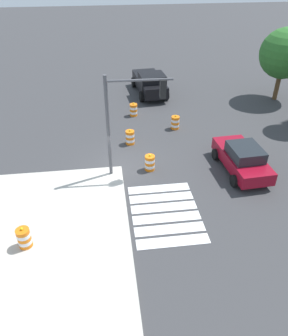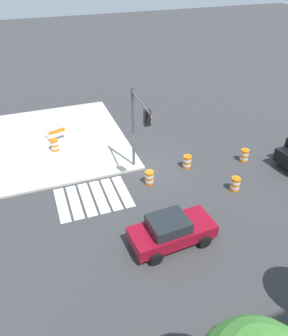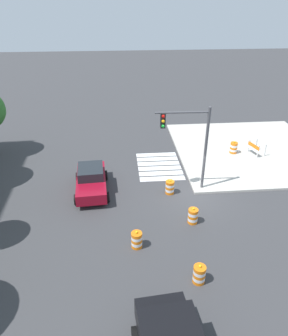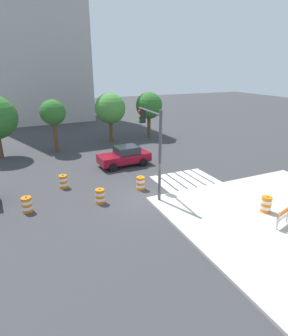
{
  "view_description": "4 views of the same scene",
  "coord_description": "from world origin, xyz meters",
  "px_view_note": "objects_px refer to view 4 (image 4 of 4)",
  "views": [
    {
      "loc": [
        15.59,
        -0.73,
        10.65
      ],
      "look_at": [
        1.79,
        1.07,
        1.15
      ],
      "focal_mm": 35.34,
      "sensor_mm": 36.0,
      "label": 1
    },
    {
      "loc": [
        6.38,
        17.2,
        12.65
      ],
      "look_at": [
        0.48,
        1.1,
        0.91
      ],
      "focal_mm": 35.01,
      "sensor_mm": 36.0,
      "label": 2
    },
    {
      "loc": [
        -16.36,
        4.68,
        11.3
      ],
      "look_at": [
        1.26,
        3.18,
        1.42
      ],
      "focal_mm": 33.17,
      "sensor_mm": 36.0,
      "label": 3
    },
    {
      "loc": [
        -6.62,
        -14.36,
        7.91
      ],
      "look_at": [
        1.39,
        3.44,
        0.77
      ],
      "focal_mm": 29.82,
      "sensor_mm": 36.0,
      "label": 4
    }
  ],
  "objects_px": {
    "construction_barricade": "(286,217)",
    "street_tree_streetside_near": "(110,109)",
    "traffic_barrel_crosswalk_end": "(63,181)",
    "street_tree_corner_lot": "(53,113)",
    "traffic_light_pole": "(152,136)",
    "street_tree_streetside_mid": "(149,106)",
    "traffic_barrel_median_near": "(27,205)",
    "traffic_barrel_median_far": "(141,183)",
    "traffic_barrel_near_corner": "(100,196)",
    "traffic_barrel_on_sidewalk": "(266,204)",
    "sports_car": "(125,156)"
  },
  "relations": [
    {
      "from": "construction_barricade",
      "to": "street_tree_streetside_near",
      "type": "distance_m",
      "value": 21.12
    },
    {
      "from": "traffic_barrel_crosswalk_end",
      "to": "street_tree_corner_lot",
      "type": "distance_m",
      "value": 9.74
    },
    {
      "from": "traffic_light_pole",
      "to": "street_tree_streetside_mid",
      "type": "distance_m",
      "value": 15.64
    },
    {
      "from": "traffic_light_pole",
      "to": "street_tree_streetside_near",
      "type": "distance_m",
      "value": 14.37
    },
    {
      "from": "traffic_barrel_median_near",
      "to": "street_tree_streetside_near",
      "type": "distance_m",
      "value": 16.64
    },
    {
      "from": "street_tree_streetside_mid",
      "to": "traffic_barrel_median_far",
      "type": "bearing_deg",
      "value": -117.36
    },
    {
      "from": "traffic_barrel_median_far",
      "to": "traffic_light_pole",
      "type": "bearing_deg",
      "value": -73.11
    },
    {
      "from": "street_tree_streetside_mid",
      "to": "street_tree_streetside_near",
      "type": "bearing_deg",
      "value": 179.83
    },
    {
      "from": "traffic_light_pole",
      "to": "street_tree_streetside_mid",
      "type": "relative_size",
      "value": 1.06
    },
    {
      "from": "traffic_barrel_near_corner",
      "to": "traffic_light_pole",
      "type": "distance_m",
      "value": 4.84
    },
    {
      "from": "traffic_barrel_on_sidewalk",
      "to": "construction_barricade",
      "type": "bearing_deg",
      "value": -102.64
    },
    {
      "from": "sports_car",
      "to": "street_tree_streetside_near",
      "type": "distance_m",
      "value": 8.73
    },
    {
      "from": "street_tree_streetside_near",
      "to": "street_tree_streetside_mid",
      "type": "xyz_separation_m",
      "value": [
        4.61,
        -0.01,
        0.04
      ]
    },
    {
      "from": "traffic_barrel_on_sidewalk",
      "to": "construction_barricade",
      "type": "relative_size",
      "value": 0.73
    },
    {
      "from": "traffic_barrel_median_near",
      "to": "traffic_barrel_median_far",
      "type": "height_order",
      "value": "same"
    },
    {
      "from": "traffic_barrel_on_sidewalk",
      "to": "traffic_barrel_median_near",
      "type": "bearing_deg",
      "value": 154.76
    },
    {
      "from": "sports_car",
      "to": "traffic_light_pole",
      "type": "xyz_separation_m",
      "value": [
        -0.43,
        -6.1,
        3.1
      ]
    },
    {
      "from": "sports_car",
      "to": "street_tree_corner_lot",
      "type": "distance_m",
      "value": 8.55
    },
    {
      "from": "sports_car",
      "to": "traffic_barrel_crosswalk_end",
      "type": "xyz_separation_m",
      "value": [
        -5.49,
        -2.6,
        -0.36
      ]
    },
    {
      "from": "traffic_barrel_median_far",
      "to": "traffic_barrel_median_near",
      "type": "bearing_deg",
      "value": -178.6
    },
    {
      "from": "construction_barricade",
      "to": "street_tree_corner_lot",
      "type": "bearing_deg",
      "value": 114.38
    },
    {
      "from": "traffic_light_pole",
      "to": "traffic_barrel_median_far",
      "type": "bearing_deg",
      "value": 106.89
    },
    {
      "from": "traffic_barrel_near_corner",
      "to": "traffic_barrel_crosswalk_end",
      "type": "distance_m",
      "value": 3.68
    },
    {
      "from": "traffic_light_pole",
      "to": "street_tree_streetside_near",
      "type": "bearing_deg",
      "value": 82.45
    },
    {
      "from": "traffic_barrel_median_near",
      "to": "traffic_light_pole",
      "type": "distance_m",
      "value": 8.31
    },
    {
      "from": "street_tree_streetside_mid",
      "to": "traffic_light_pole",
      "type": "bearing_deg",
      "value": -114.56
    },
    {
      "from": "traffic_barrel_crosswalk_end",
      "to": "traffic_barrel_near_corner",
      "type": "bearing_deg",
      "value": -62.89
    },
    {
      "from": "traffic_barrel_near_corner",
      "to": "traffic_barrel_crosswalk_end",
      "type": "relative_size",
      "value": 1.0
    },
    {
      "from": "street_tree_streetside_near",
      "to": "street_tree_corner_lot",
      "type": "xyz_separation_m",
      "value": [
        -6.12,
        -1.61,
        0.13
      ]
    },
    {
      "from": "sports_car",
      "to": "traffic_barrel_median_far",
      "type": "relative_size",
      "value": 4.32
    },
    {
      "from": "traffic_barrel_crosswalk_end",
      "to": "construction_barricade",
      "type": "relative_size",
      "value": 0.73
    },
    {
      "from": "sports_car",
      "to": "traffic_barrel_median_far",
      "type": "bearing_deg",
      "value": -98.48
    },
    {
      "from": "traffic_barrel_crosswalk_end",
      "to": "traffic_barrel_median_far",
      "type": "relative_size",
      "value": 1.0
    },
    {
      "from": "traffic_barrel_median_near",
      "to": "street_tree_streetside_mid",
      "type": "xyz_separation_m",
      "value": [
        14.01,
        13.35,
        3.21
      ]
    },
    {
      "from": "sports_car",
      "to": "street_tree_streetside_mid",
      "type": "xyz_separation_m",
      "value": [
        6.06,
        8.13,
        2.85
      ]
    },
    {
      "from": "sports_car",
      "to": "construction_barricade",
      "type": "distance_m",
      "value": 13.25
    },
    {
      "from": "construction_barricade",
      "to": "street_tree_corner_lot",
      "type": "distance_m",
      "value": 21.25
    },
    {
      "from": "traffic_barrel_median_far",
      "to": "street_tree_streetside_mid",
      "type": "height_order",
      "value": "street_tree_streetside_mid"
    },
    {
      "from": "traffic_barrel_median_near",
      "to": "traffic_barrel_median_far",
      "type": "relative_size",
      "value": 1.0
    },
    {
      "from": "traffic_barrel_near_corner",
      "to": "street_tree_streetside_near",
      "type": "bearing_deg",
      "value": 69.4
    },
    {
      "from": "traffic_barrel_median_near",
      "to": "street_tree_streetside_near",
      "type": "relative_size",
      "value": 0.19
    },
    {
      "from": "traffic_light_pole",
      "to": "traffic_barrel_on_sidewalk",
      "type": "bearing_deg",
      "value": -45.76
    },
    {
      "from": "sports_car",
      "to": "traffic_barrel_crosswalk_end",
      "type": "bearing_deg",
      "value": -154.66
    },
    {
      "from": "traffic_light_pole",
      "to": "street_tree_streetside_mid",
      "type": "height_order",
      "value": "traffic_light_pole"
    },
    {
      "from": "traffic_barrel_near_corner",
      "to": "traffic_barrel_median_near",
      "type": "xyz_separation_m",
      "value": [
        -4.13,
        0.65,
        0.0
      ]
    },
    {
      "from": "construction_barricade",
      "to": "street_tree_corner_lot",
      "type": "height_order",
      "value": "street_tree_corner_lot"
    },
    {
      "from": "traffic_barrel_median_near",
      "to": "traffic_barrel_on_sidewalk",
      "type": "relative_size",
      "value": 1.0
    },
    {
      "from": "sports_car",
      "to": "street_tree_corner_lot",
      "type": "height_order",
      "value": "street_tree_corner_lot"
    },
    {
      "from": "construction_barricade",
      "to": "street_tree_streetside_mid",
      "type": "bearing_deg",
      "value": 84.33
    },
    {
      "from": "traffic_barrel_crosswalk_end",
      "to": "traffic_barrel_median_near",
      "type": "xyz_separation_m",
      "value": [
        -2.45,
        -2.63,
        0.0
      ]
    }
  ]
}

